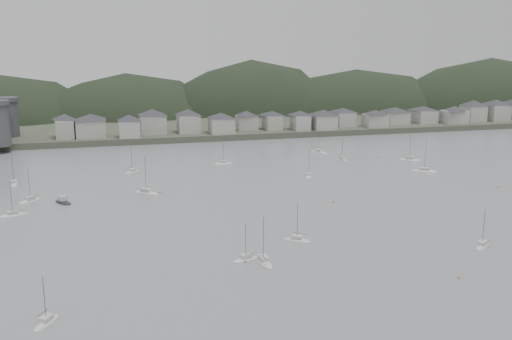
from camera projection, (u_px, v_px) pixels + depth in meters
name	position (u px, v px, depth m)	size (l,w,h in m)	color
ground	(353.00, 274.00, 114.01)	(900.00, 900.00, 0.00)	slate
far_shore_land	(173.00, 112.00, 391.73)	(900.00, 250.00, 3.00)	#383D2D
forested_ridge	(186.00, 135.00, 371.57)	(851.55, 103.94, 102.57)	black
waterfront_town	(294.00, 118.00, 298.01)	(451.48, 28.46, 12.92)	gray
sailboat_lead	(409.00, 160.00, 229.09)	(9.25, 7.36, 12.45)	beige
moored_fleet	(198.00, 204.00, 164.78)	(230.56, 149.09, 13.34)	beige
motor_launch_far	(63.00, 202.00, 166.41)	(6.45, 7.67, 3.79)	black
mooring_buoys	(305.00, 212.00, 156.88)	(165.59, 119.41, 0.70)	#CB7843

